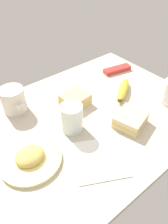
# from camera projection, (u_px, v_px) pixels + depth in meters

# --- Properties ---
(tabletop) EXTENTS (0.90, 0.64, 0.02)m
(tabletop) POSITION_uv_depth(u_px,v_px,m) (84.00, 120.00, 0.79)
(tabletop) COLOR #BCB29E
(tabletop) RESTS_ON ground
(plate_of_food) EXTENTS (0.19, 0.19, 0.04)m
(plate_of_food) POSITION_uv_depth(u_px,v_px,m) (30.00, 158.00, 0.64)
(plate_of_food) COLOR #EAE58C
(plate_of_food) RESTS_ON tabletop
(coffee_mug_milky) EXTENTS (0.09, 0.11, 0.09)m
(coffee_mug_milky) POSITION_uv_depth(u_px,v_px,m) (13.00, 100.00, 0.79)
(coffee_mug_milky) COLOR silver
(coffee_mug_milky) RESTS_ON tabletop
(sandwich_main) EXTENTS (0.13, 0.12, 0.04)m
(sandwich_main) POSITION_uv_depth(u_px,v_px,m) (130.00, 120.00, 0.75)
(sandwich_main) COLOR beige
(sandwich_main) RESTS_ON tabletop
(sandwich_side) EXTENTS (0.11, 0.10, 0.04)m
(sandwich_side) POSITION_uv_depth(u_px,v_px,m) (75.00, 99.00, 0.83)
(sandwich_side) COLOR #DBB77A
(sandwich_side) RESTS_ON tabletop
(glass_of_milk) EXTENTS (0.07, 0.07, 0.10)m
(glass_of_milk) POSITION_uv_depth(u_px,v_px,m) (72.00, 119.00, 0.72)
(glass_of_milk) COLOR silver
(glass_of_milk) RESTS_ON tabletop
(banana) EXTENTS (0.16, 0.12, 0.04)m
(banana) POSITION_uv_depth(u_px,v_px,m) (123.00, 89.00, 0.89)
(banana) COLOR yellow
(banana) RESTS_ON tabletop
(snack_bar) EXTENTS (0.14, 0.07, 0.02)m
(snack_bar) POSITION_uv_depth(u_px,v_px,m) (117.00, 69.00, 1.03)
(snack_bar) COLOR red
(snack_bar) RESTS_ON tabletop
(paper_napkin) EXTENTS (0.21, 0.21, 0.00)m
(paper_napkin) POSITION_uv_depth(u_px,v_px,m) (99.00, 159.00, 0.65)
(paper_napkin) COLOR white
(paper_napkin) RESTS_ON tabletop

